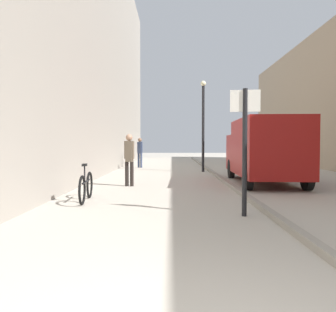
# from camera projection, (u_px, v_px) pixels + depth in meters

# --- Properties ---
(ground_plane) EXTENTS (80.00, 80.00, 0.00)m
(ground_plane) POSITION_uv_depth(u_px,v_px,m) (182.00, 179.00, 13.94)
(ground_plane) COLOR #A8A093
(building_facade_left) EXTENTS (3.91, 40.00, 13.54)m
(building_facade_left) POSITION_uv_depth(u_px,v_px,m) (47.00, 14.00, 13.76)
(building_facade_left) COLOR gray
(building_facade_left) RESTS_ON ground_plane
(kerb_strip) EXTENTS (0.16, 40.00, 0.12)m
(kerb_strip) POSITION_uv_depth(u_px,v_px,m) (221.00, 178.00, 13.92)
(kerb_strip) COLOR gray
(kerb_strip) RESTS_ON ground_plane
(pedestrian_main_foreground) EXTENTS (0.36, 0.24, 1.81)m
(pedestrian_main_foreground) POSITION_uv_depth(u_px,v_px,m) (129.00, 156.00, 11.73)
(pedestrian_main_foreground) COLOR black
(pedestrian_main_foreground) RESTS_ON ground_plane
(pedestrian_mid_block) EXTENTS (0.34, 0.28, 1.83)m
(pedestrian_mid_block) POSITION_uv_depth(u_px,v_px,m) (140.00, 150.00, 20.79)
(pedestrian_mid_block) COLOR #2D3851
(pedestrian_mid_block) RESTS_ON ground_plane
(delivery_van) EXTENTS (2.24, 5.50, 2.36)m
(delivery_van) POSITION_uv_depth(u_px,v_px,m) (264.00, 149.00, 12.55)
(delivery_van) COLOR maroon
(delivery_van) RESTS_ON ground_plane
(street_sign_post) EXTENTS (0.60, 0.12, 2.60)m
(street_sign_post) POSITION_uv_depth(u_px,v_px,m) (245.00, 141.00, 6.86)
(street_sign_post) COLOR black
(street_sign_post) RESTS_ON ground_plane
(lamp_post) EXTENTS (0.28, 0.28, 4.76)m
(lamp_post) POSITION_uv_depth(u_px,v_px,m) (203.00, 120.00, 17.66)
(lamp_post) COLOR black
(lamp_post) RESTS_ON ground_plane
(bicycle_leaning) EXTENTS (0.19, 1.77, 0.98)m
(bicycle_leaning) POSITION_uv_depth(u_px,v_px,m) (86.00, 187.00, 8.66)
(bicycle_leaning) COLOR black
(bicycle_leaning) RESTS_ON ground_plane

